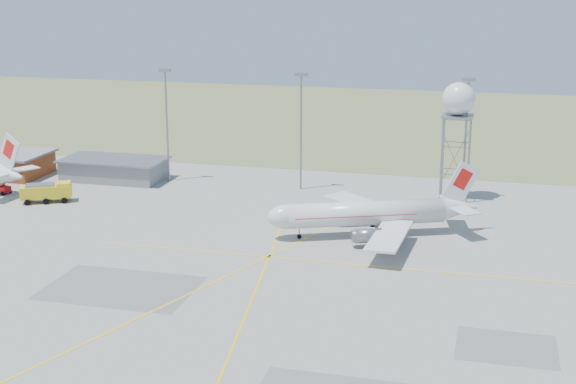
% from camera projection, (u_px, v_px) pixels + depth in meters
% --- Properties ---
extents(ground, '(400.00, 400.00, 0.00)m').
position_uv_depth(ground, '(241.00, 363.00, 77.66)').
color(ground, gray).
rests_on(ground, ground).
extents(grass_strip, '(400.00, 120.00, 0.03)m').
position_uv_depth(grass_strip, '(405.00, 121.00, 208.59)').
color(grass_strip, '#5B6E3C').
rests_on(grass_strip, ground).
extents(building_grey, '(19.00, 10.00, 3.90)m').
position_uv_depth(building_grey, '(114.00, 169.00, 147.89)').
color(building_grey, gray).
rests_on(building_grey, ground).
extents(mast_a, '(2.20, 0.50, 20.50)m').
position_uv_depth(mast_a, '(167.00, 115.00, 144.73)').
color(mast_a, gray).
rests_on(mast_a, ground).
extents(mast_b, '(2.20, 0.50, 20.50)m').
position_uv_depth(mast_b, '(301.00, 121.00, 138.68)').
color(mast_b, gray).
rests_on(mast_b, ground).
extents(mast_c, '(2.20, 0.50, 20.50)m').
position_uv_depth(mast_c, '(466.00, 129.00, 131.91)').
color(mast_c, gray).
rests_on(mast_c, ground).
extents(airliner_main, '(29.98, 28.04, 10.64)m').
position_uv_depth(airliner_main, '(369.00, 214.00, 115.37)').
color(airliner_main, silver).
rests_on(airliner_main, ground).
extents(radar_tower, '(5.44, 5.44, 19.71)m').
position_uv_depth(radar_tower, '(457.00, 134.00, 132.62)').
color(radar_tower, gray).
rests_on(radar_tower, ground).
extents(fire_truck, '(8.55, 6.07, 3.28)m').
position_uv_depth(fire_truck, '(48.00, 193.00, 133.02)').
color(fire_truck, yellow).
rests_on(fire_truck, ground).
extents(baggage_tug, '(2.77, 2.44, 1.91)m').
position_uv_depth(baggage_tug, '(3.00, 190.00, 138.44)').
color(baggage_tug, red).
rests_on(baggage_tug, ground).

